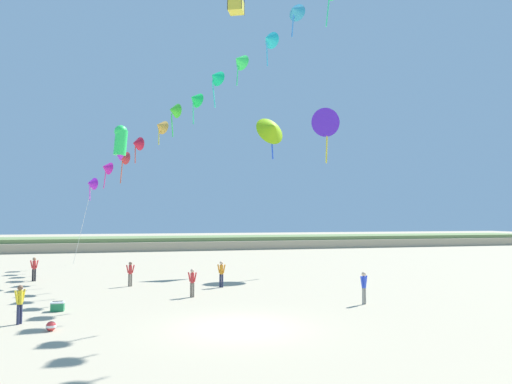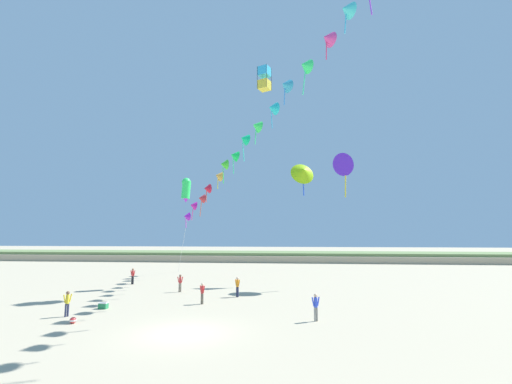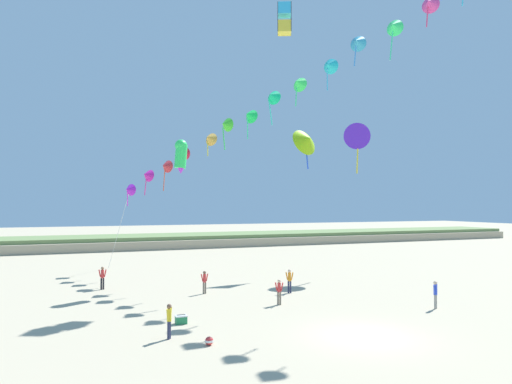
% 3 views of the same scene
% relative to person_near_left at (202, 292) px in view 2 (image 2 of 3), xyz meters
% --- Properties ---
extents(ground_plane, '(240.00, 240.00, 0.00)m').
position_rel_person_near_left_xyz_m(ground_plane, '(0.89, -7.42, -0.88)').
color(ground_plane, tan).
extents(dune_ridge, '(120.00, 10.67, 1.69)m').
position_rel_person_near_left_xyz_m(dune_ridge, '(0.89, 41.14, -0.04)').
color(dune_ridge, tan).
rests_on(dune_ridge, ground).
extents(person_near_left, '(0.49, 0.35, 1.52)m').
position_rel_person_near_left_xyz_m(person_near_left, '(0.00, 0.00, 0.00)').
color(person_near_left, '#726656').
rests_on(person_near_left, ground).
extents(person_near_right, '(0.57, 0.22, 1.61)m').
position_rel_person_near_left_xyz_m(person_near_right, '(-9.62, 9.08, 0.05)').
color(person_near_right, black).
rests_on(person_near_right, ground).
extents(person_mid_center, '(0.54, 0.21, 1.52)m').
position_rel_person_near_left_xyz_m(person_mid_center, '(-3.28, 4.96, 0.00)').
color(person_mid_center, '#726656').
rests_on(person_mid_center, ground).
extents(person_far_left, '(0.50, 0.40, 1.60)m').
position_rel_person_near_left_xyz_m(person_far_left, '(2.16, 3.08, 0.05)').
color(person_far_left, '#282D4C').
rests_on(person_far_left, ground).
extents(person_far_right, '(0.53, 0.33, 1.59)m').
position_rel_person_near_left_xyz_m(person_far_right, '(7.97, -4.24, 0.04)').
color(person_far_right, gray).
rests_on(person_far_right, ground).
extents(person_far_center, '(0.36, 0.50, 1.56)m').
position_rel_person_near_left_xyz_m(person_far_center, '(-7.46, -4.59, 0.02)').
color(person_far_center, '#282D4C').
rests_on(person_far_center, ground).
extents(kite_banner_string, '(23.77, 30.83, 23.16)m').
position_rel_person_near_left_xyz_m(kite_banner_string, '(3.75, 4.41, 14.13)').
color(kite_banner_string, purple).
extents(large_kite_low_lead, '(1.17, 1.07, 2.58)m').
position_rel_person_near_left_xyz_m(large_kite_low_lead, '(-4.12, 8.76, 8.85)').
color(large_kite_low_lead, '#30EC5F').
extents(large_kite_mid_trail, '(2.76, 2.62, 4.72)m').
position_rel_person_near_left_xyz_m(large_kite_mid_trail, '(12.26, 9.87, 11.40)').
color(large_kite_mid_trail, '#491EC3').
extents(large_kite_high_solo, '(1.46, 1.46, 2.40)m').
position_rel_person_near_left_xyz_m(large_kite_high_solo, '(4.10, 7.95, 20.14)').
color(large_kite_high_solo, gold).
extents(large_kite_outer_drift, '(3.03, 2.52, 4.03)m').
position_rel_person_near_left_xyz_m(large_kite_outer_drift, '(8.06, 11.68, 11.00)').
color(large_kite_outer_drift, '#96CE13').
extents(beach_cooler, '(0.58, 0.41, 0.46)m').
position_rel_person_near_left_xyz_m(beach_cooler, '(-6.40, -2.19, -0.66)').
color(beach_cooler, '#23844C').
rests_on(beach_cooler, ground).
extents(beach_ball, '(0.36, 0.36, 0.36)m').
position_rel_person_near_left_xyz_m(beach_ball, '(-6.03, -6.11, -0.70)').
color(beach_ball, red).
rests_on(beach_ball, ground).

